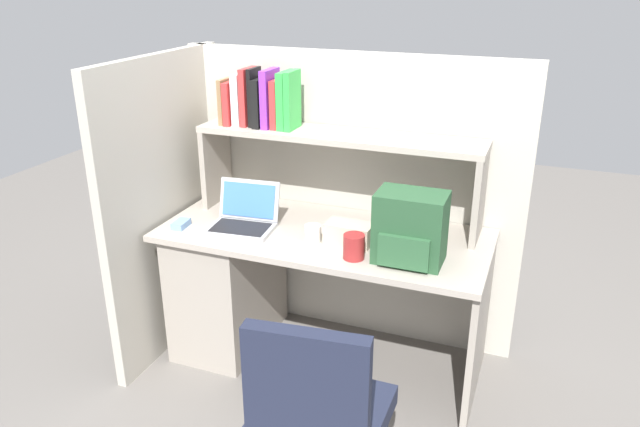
# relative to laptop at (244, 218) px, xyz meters

# --- Properties ---
(ground_plane) EXTENTS (8.00, 8.00, 0.00)m
(ground_plane) POSITION_rel_laptop_xyz_m (0.39, 0.08, -0.78)
(ground_plane) COLOR slate
(desk) EXTENTS (1.60, 0.70, 0.73)m
(desk) POSITION_rel_laptop_xyz_m (0.00, 0.08, -0.38)
(desk) COLOR #AAA093
(desk) RESTS_ON ground_plane
(cubicle_partition_rear) EXTENTS (1.84, 0.05, 1.55)m
(cubicle_partition_rear) POSITION_rel_laptop_xyz_m (0.39, 0.46, -0.01)
(cubicle_partition_rear) COLOR #B2ADA0
(cubicle_partition_rear) RESTS_ON ground_plane
(cubicle_partition_left) EXTENTS (0.05, 1.06, 1.55)m
(cubicle_partition_left) POSITION_rel_laptop_xyz_m (-0.46, 0.03, -0.01)
(cubicle_partition_left) COLOR #B2ADA0
(cubicle_partition_left) RESTS_ON ground_plane
(overhead_hutch) EXTENTS (1.44, 0.28, 0.45)m
(overhead_hutch) POSITION_rel_laptop_xyz_m (0.39, 0.28, 0.30)
(overhead_hutch) COLOR gray
(overhead_hutch) RESTS_ON desk
(reference_books_on_shelf) EXTENTS (0.40, 0.19, 0.29)m
(reference_books_on_shelf) POSITION_rel_laptop_xyz_m (-0.02, 0.28, 0.53)
(reference_books_on_shelf) COLOR olive
(reference_books_on_shelf) RESTS_ON overhead_hutch
(laptop) EXTENTS (0.33, 0.29, 0.22)m
(laptop) POSITION_rel_laptop_xyz_m (0.00, 0.00, 0.00)
(laptop) COLOR #B7BABF
(laptop) RESTS_ON desk
(backpack) EXTENTS (0.30, 0.23, 0.32)m
(backpack) POSITION_rel_laptop_xyz_m (0.85, -0.07, 0.10)
(backpack) COLOR #264C2D
(backpack) RESTS_ON desk
(computer_mouse) EXTENTS (0.07, 0.11, 0.03)m
(computer_mouse) POSITION_rel_laptop_xyz_m (-0.30, -0.11, -0.03)
(computer_mouse) COLOR #7299C6
(computer_mouse) RESTS_ON desk
(paper_cup) EXTENTS (0.08, 0.08, 0.08)m
(paper_cup) POSITION_rel_laptop_xyz_m (0.38, -0.04, -0.01)
(paper_cup) COLOR white
(paper_cup) RESTS_ON desk
(tissue_box) EXTENTS (0.23, 0.13, 0.10)m
(tissue_box) POSITION_rel_laptop_xyz_m (0.55, 0.01, -0.00)
(tissue_box) COLOR #BFB299
(tissue_box) RESTS_ON desk
(snack_canister) EXTENTS (0.10, 0.10, 0.11)m
(snack_canister) POSITION_rel_laptop_xyz_m (0.62, -0.14, 0.01)
(snack_canister) COLOR maroon
(snack_canister) RESTS_ON desk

